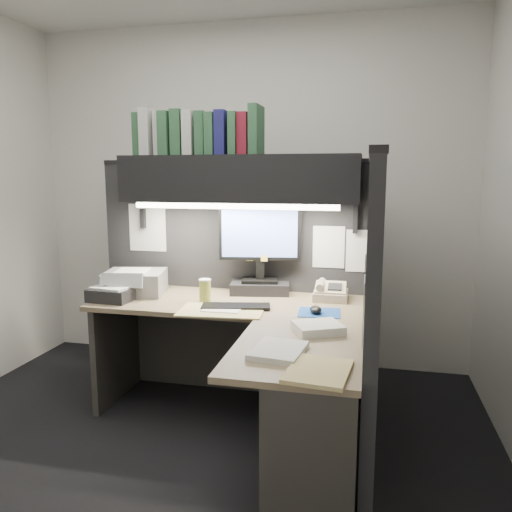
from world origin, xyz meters
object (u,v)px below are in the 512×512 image
printer (135,282)px  notebook_stack (113,294)px  telephone (331,293)px  coffee_cup (205,291)px  monitor (260,259)px  desk (260,383)px  keyboard (236,307)px  overhead_shelf (239,179)px

printer → notebook_stack: printer is taller
telephone → coffee_cup: 0.81m
coffee_cup → printer: size_ratio=0.36×
monitor → notebook_stack: 0.99m
telephone → coffee_cup: (-0.77, -0.24, 0.02)m
printer → notebook_stack: 0.21m
notebook_stack → desk: bearing=-21.5°
printer → notebook_stack: size_ratio=1.43×
notebook_stack → keyboard: bearing=-1.1°
coffee_cup → overhead_shelf: bearing=56.7°
desk → overhead_shelf: (-0.30, 0.75, 1.06)m
overhead_shelf → coffee_cup: size_ratio=11.29×
overhead_shelf → notebook_stack: 1.10m
overhead_shelf → printer: 0.99m
overhead_shelf → coffee_cup: overhead_shelf is taller
coffee_cup → telephone: bearing=17.4°
monitor → notebook_stack: (-0.88, -0.40, -0.19)m
notebook_stack → telephone: bearing=13.6°
telephone → coffee_cup: size_ratio=1.63×
keyboard → printer: printer is taller
overhead_shelf → notebook_stack: size_ratio=5.76×
telephone → overhead_shelf: bearing=178.4°
monitor → telephone: (0.48, -0.07, -0.19)m
desk → keyboard: 0.55m
keyboard → telephone: bearing=21.1°
monitor → notebook_stack: size_ratio=2.19×
overhead_shelf → keyboard: overhead_shelf is taller
monitor → printer: 0.86m
monitor → coffee_cup: size_ratio=4.30×
desk → notebook_stack: 1.18m
desk → printer: printer is taller
overhead_shelf → monitor: overhead_shelf is taller
desk → notebook_stack: (-1.06, 0.42, 0.33)m
desk → keyboard: keyboard is taller
desk → overhead_shelf: size_ratio=1.10×
desk → overhead_shelf: bearing=111.8°
telephone → notebook_stack: (-1.36, -0.33, -0.00)m
overhead_shelf → coffee_cup: 0.76m
monitor → coffee_cup: 0.46m
printer → telephone: bearing=-6.3°
telephone → monitor: bearing=170.4°
overhead_shelf → monitor: size_ratio=2.63×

